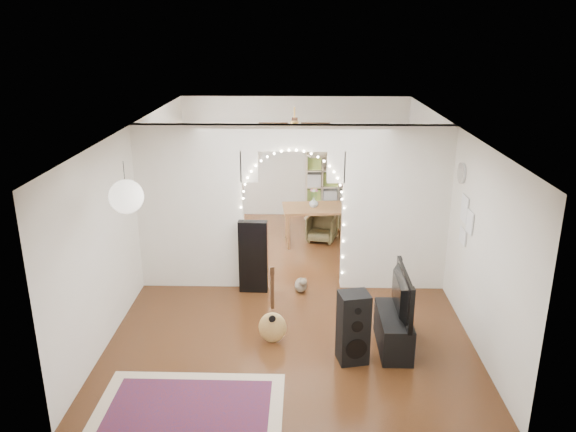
{
  "coord_description": "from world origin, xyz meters",
  "views": [
    {
      "loc": [
        0.12,
        -8.6,
        4.11
      ],
      "look_at": [
        -0.08,
        0.3,
        1.12
      ],
      "focal_mm": 35.0,
      "sensor_mm": 36.0,
      "label": 1
    }
  ],
  "objects_px": {
    "bookcase": "(339,186)",
    "dining_chair_left": "(322,228)",
    "media_console": "(393,331)",
    "dining_chair_right": "(345,218)",
    "dining_table": "(314,210)",
    "acoustic_guitar": "(272,315)",
    "floor_speaker": "(353,328)"
  },
  "relations": [
    {
      "from": "acoustic_guitar",
      "to": "dining_table",
      "type": "bearing_deg",
      "value": 62.62
    },
    {
      "from": "dining_table",
      "to": "dining_chair_left",
      "type": "xyz_separation_m",
      "value": [
        0.17,
        0.14,
        -0.42
      ]
    },
    {
      "from": "acoustic_guitar",
      "to": "dining_chair_right",
      "type": "height_order",
      "value": "acoustic_guitar"
    },
    {
      "from": "floor_speaker",
      "to": "media_console",
      "type": "xyz_separation_m",
      "value": [
        0.57,
        0.32,
        -0.23
      ]
    },
    {
      "from": "floor_speaker",
      "to": "dining_chair_left",
      "type": "distance_m",
      "value": 4.36
    },
    {
      "from": "floor_speaker",
      "to": "dining_chair_right",
      "type": "xyz_separation_m",
      "value": [
        0.27,
        5.15,
        -0.27
      ]
    },
    {
      "from": "dining_chair_right",
      "to": "media_console",
      "type": "bearing_deg",
      "value": -106.23
    },
    {
      "from": "dining_table",
      "to": "dining_chair_left",
      "type": "height_order",
      "value": "dining_table"
    },
    {
      "from": "floor_speaker",
      "to": "dining_table",
      "type": "xyz_separation_m",
      "value": [
        -0.42,
        4.2,
        0.2
      ]
    },
    {
      "from": "media_console",
      "to": "dining_chair_right",
      "type": "relative_size",
      "value": 2.15
    },
    {
      "from": "dining_table",
      "to": "dining_chair_left",
      "type": "bearing_deg",
      "value": 33.99
    },
    {
      "from": "acoustic_guitar",
      "to": "floor_speaker",
      "type": "bearing_deg",
      "value": -39.25
    },
    {
      "from": "bookcase",
      "to": "dining_table",
      "type": "relative_size",
      "value": 1.2
    },
    {
      "from": "dining_table",
      "to": "acoustic_guitar",
      "type": "bearing_deg",
      "value": -104.78
    },
    {
      "from": "media_console",
      "to": "floor_speaker",
      "type": "bearing_deg",
      "value": -150.31
    },
    {
      "from": "media_console",
      "to": "bookcase",
      "type": "height_order",
      "value": "bookcase"
    },
    {
      "from": "acoustic_guitar",
      "to": "media_console",
      "type": "relative_size",
      "value": 0.96
    },
    {
      "from": "bookcase",
      "to": "dining_chair_right",
      "type": "relative_size",
      "value": 3.26
    },
    {
      "from": "floor_speaker",
      "to": "dining_table",
      "type": "height_order",
      "value": "floor_speaker"
    },
    {
      "from": "floor_speaker",
      "to": "dining_chair_right",
      "type": "height_order",
      "value": "floor_speaker"
    },
    {
      "from": "dining_table",
      "to": "dining_chair_right",
      "type": "distance_m",
      "value": 1.27
    },
    {
      "from": "bookcase",
      "to": "media_console",
      "type": "bearing_deg",
      "value": -105.37
    },
    {
      "from": "acoustic_guitar",
      "to": "media_console",
      "type": "bearing_deg",
      "value": -20.97
    },
    {
      "from": "floor_speaker",
      "to": "bookcase",
      "type": "height_order",
      "value": "bookcase"
    },
    {
      "from": "acoustic_guitar",
      "to": "dining_chair_left",
      "type": "distance_m",
      "value": 4.02
    },
    {
      "from": "dining_table",
      "to": "dining_chair_left",
      "type": "distance_m",
      "value": 0.48
    },
    {
      "from": "acoustic_guitar",
      "to": "dining_table",
      "type": "distance_m",
      "value": 3.85
    },
    {
      "from": "floor_speaker",
      "to": "dining_table",
      "type": "bearing_deg",
      "value": 83.58
    },
    {
      "from": "bookcase",
      "to": "dining_chair_left",
      "type": "relative_size",
      "value": 2.67
    },
    {
      "from": "bookcase",
      "to": "dining_chair_right",
      "type": "xyz_separation_m",
      "value": [
        0.11,
        -0.6,
        -0.55
      ]
    },
    {
      "from": "acoustic_guitar",
      "to": "dining_table",
      "type": "relative_size",
      "value": 0.76
    },
    {
      "from": "bookcase",
      "to": "dining_table",
      "type": "xyz_separation_m",
      "value": [
        -0.59,
        -1.55,
        -0.08
      ]
    }
  ]
}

